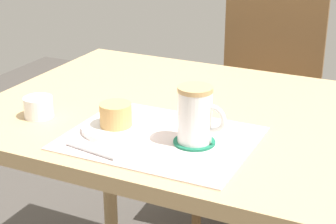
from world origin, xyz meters
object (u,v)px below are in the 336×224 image
Objects in this scene: sugar_bowl at (38,107)px; pastry at (116,115)px; dining_table at (196,142)px; wooden_chair at (264,95)px; coffee_mug at (196,115)px; pastry_plate at (116,128)px.

pastry is at bearing 0.58° from sugar_bowl.
sugar_bowl is at bearing -148.58° from dining_table.
dining_table is 0.26m from pastry.
dining_table is 1.16× the size of wooden_chair.
sugar_bowl is at bearing 69.65° from wooden_chair.
coffee_mug reaches higher than sugar_bowl.
pastry reaches higher than pastry_plate.
wooden_chair is 1.01m from coffee_mug.
pastry_plate is 1.27× the size of coffee_mug.
coffee_mug is at bearing 2.30° from sugar_bowl.
pastry_plate is (-0.11, -0.20, 0.09)m from dining_table.
wooden_chair is at bearing 85.74° from pastry_plate.
pastry_plate is 2.15× the size of pastry.
wooden_chair reaches higher than sugar_bowl.
pastry reaches higher than sugar_bowl.
pastry is at bearing -175.76° from coffee_mug.
sugar_bowl reaches higher than dining_table.
wooden_chair reaches higher than pastry_plate.
dining_table is 8.62× the size of coffee_mug.
coffee_mug is (0.19, 0.01, 0.03)m from pastry.
dining_table is 0.40m from sugar_bowl.
pastry_plate is at bearing 0.58° from sugar_bowl.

